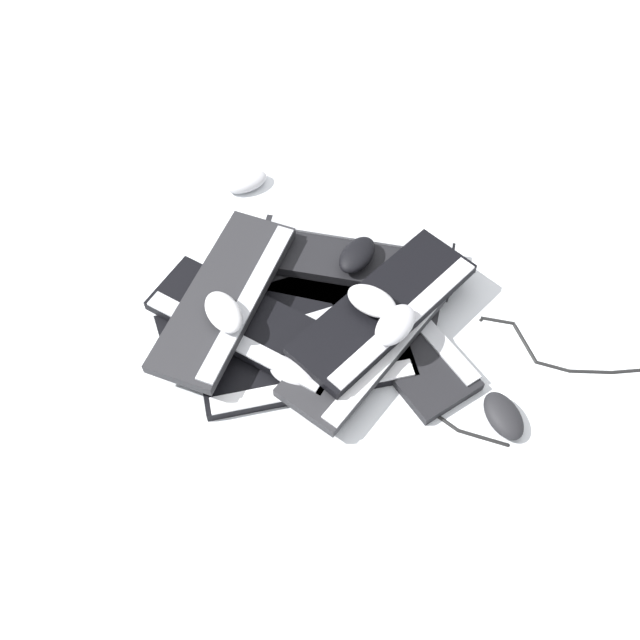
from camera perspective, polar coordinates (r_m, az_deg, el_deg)
The scene contains 19 objects.
ground_plane at distance 1.57m, azimuth 2.62°, elevation 0.35°, with size 3.20×3.20×0.00m, color silver.
keyboard_0 at distance 1.61m, azimuth 2.00°, elevation 3.23°, with size 0.23×0.46×0.03m.
keyboard_1 at distance 1.55m, azimuth -4.68°, elevation 0.15°, with size 0.31×0.46×0.03m.
keyboard_2 at distance 1.48m, azimuth -0.98°, elevation -3.83°, with size 0.26×0.46×0.03m.
keyboard_3 at distance 1.54m, azimuth 5.76°, elevation -0.59°, with size 0.44×0.38×0.03m.
keyboard_4 at distance 1.62m, azimuth 2.93°, elevation 5.16°, with size 0.22×0.46×0.03m.
keyboard_5 at distance 1.51m, azimuth -5.78°, elevation -0.41°, with size 0.34×0.46×0.03m.
keyboard_6 at distance 1.49m, azimuth 3.98°, elevation -1.53°, with size 0.45×0.38×0.03m.
keyboard_7 at distance 1.50m, azimuth 5.20°, elevation 0.87°, with size 0.43×0.41×0.03m.
keyboard_8 at distance 1.52m, azimuth -7.57°, elevation 1.89°, with size 0.46×0.28×0.03m.
mouse_0 at distance 1.57m, azimuth 2.99°, elevation 5.22°, with size 0.11×0.07×0.04m, color black.
mouse_1 at distance 1.46m, azimuth 4.17°, elevation 1.53°, with size 0.11×0.07×0.04m, color silver.
mouse_2 at distance 1.46m, azimuth -7.72°, elevation 0.63°, with size 0.11×0.07×0.04m, color silver.
mouse_3 at distance 1.45m, azimuth -0.74°, elevation -3.15°, with size 0.11×0.07×0.04m, color silver.
mouse_4 at distance 1.44m, azimuth -1.94°, elevation -4.15°, with size 0.11×0.07×0.04m, color #B7B7BC.
mouse_5 at distance 1.47m, azimuth 14.47°, elevation -7.42°, with size 0.11×0.07×0.04m, color black.
mouse_6 at distance 1.43m, azimuth 6.03°, elevation -0.39°, with size 0.11×0.07×0.04m, color #B7B7BC.
mouse_7 at distance 1.81m, azimuth -5.96°, elevation 10.99°, with size 0.11×0.07×0.04m, color #B7B7BC.
cable_0 at distance 1.47m, azimuth 1.31°, elevation -5.39°, with size 0.19×0.71×0.01m.
Camera 1 is at (-0.88, 0.03, 1.30)m, focal length 40.00 mm.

